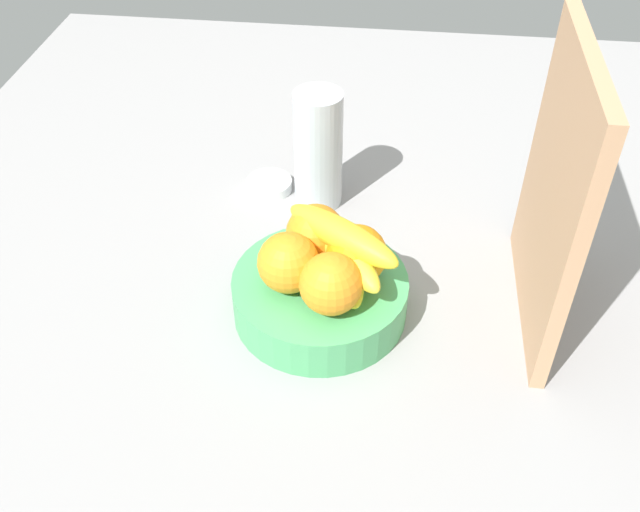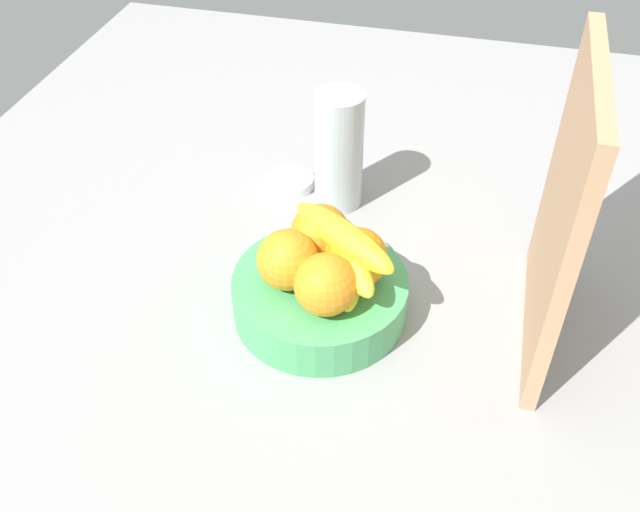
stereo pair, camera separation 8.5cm
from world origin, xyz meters
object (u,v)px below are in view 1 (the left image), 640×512
Objects in this scene: thermos_tumbler at (318,150)px; cutting_board at (554,197)px; orange_front_left at (288,263)px; jar_lid at (269,185)px; fruit_bowl at (320,296)px; orange_back_left at (316,233)px; orange_front_right at (331,284)px; orange_center at (357,255)px; banana_bunch at (343,249)px.

cutting_board is at bearing 56.85° from thermos_tumbler.
orange_front_left is 29.99cm from jar_lid.
orange_back_left is (-4.49, -1.11, 6.70)cm from fruit_bowl.
orange_center is at bearing 155.00° from orange_front_right.
thermos_tumbler reaches higher than fruit_bowl.
cutting_board is at bearing 98.46° from orange_center.
fruit_bowl reaches higher than jar_lid.
cutting_board reaches higher than jar_lid.
fruit_bowl is 7.83cm from orange_front_left.
orange_front_right and orange_back_left have the same top height.
orange_front_left is 0.21× the size of cutting_board.
orange_front_right reaches higher than fruit_bowl.
fruit_bowl is 0.63× the size of cutting_board.
orange_center is at bearing 18.23° from thermos_tumbler.
orange_back_left is at bearing -127.49° from banana_bunch.
jar_lid is (-21.84, -38.46, -17.14)cm from cutting_board.
jar_lid is at bearing -104.10° from thermos_tumbler.
orange_front_left is at bearing -119.18° from orange_front_right.
orange_back_left reaches higher than fruit_bowl.
thermos_tumbler reaches higher than orange_front_left.
orange_front_right is 1.00× the size of orange_back_left.
banana_bunch is (2.97, 3.87, 0.35)cm from orange_back_left.
orange_back_left is (-6.00, 2.64, 0.00)cm from orange_front_left.
cutting_board is at bearing 100.71° from orange_front_left.
cutting_board is 47.43cm from jar_lid.
thermos_tumbler reaches higher than orange_center.
banana_bunch reaches higher than orange_back_left.
thermos_tumbler is at bearing 178.69° from orange_front_left.
thermos_tumbler reaches higher than jar_lid.
orange_back_left is at bearing -162.01° from orange_front_right.
orange_center is at bearing 71.73° from banana_bunch.
thermos_tumbler is (-28.76, -5.02, -0.19)cm from orange_front_right.
orange_front_left is 6.42cm from orange_front_right.
orange_back_left is at bearing -122.37° from orange_center.
banana_bunch reaches higher than orange_center.
banana_bunch reaches higher than orange_front_left.
orange_center is at bearing 102.07° from fruit_bowl.
thermos_tumbler is at bearing -174.03° from orange_back_left.
orange_center is (-0.95, 4.46, 6.70)cm from fruit_bowl.
orange_front_left is at bearing -68.01° from fruit_bowl.
jar_lid is at bearing -164.70° from orange_front_left.
orange_center is 1.83cm from banana_bunch.
orange_front_right is at bearing 17.99° from orange_back_left.
orange_front_right is at bearing 21.75° from fruit_bowl.
orange_back_left is at bearing 156.27° from orange_front_left.
jar_lid is (-30.81, -13.18, -8.70)cm from orange_front_right.
orange_back_left is 29.48cm from cutting_board.
cutting_board is (-3.37, 22.67, 8.45)cm from orange_center.
orange_center is 6.60cm from orange_back_left.
cutting_board reaches higher than thermos_tumbler.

